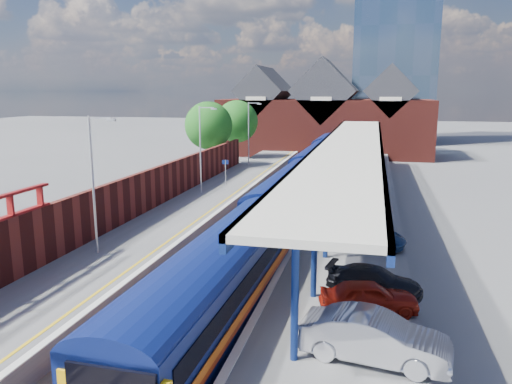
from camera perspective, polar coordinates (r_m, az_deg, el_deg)
ground at (r=47.47m, az=4.43°, el=0.27°), size 240.00×240.00×0.00m
ballast_bed at (r=37.84m, az=2.07°, el=-2.54°), size 6.00×76.00×0.06m
rails at (r=37.82m, az=2.07°, el=-2.40°), size 4.51×76.00×0.14m
left_platform at (r=39.14m, az=-5.85°, el=-1.41°), size 5.00×76.00×1.00m
right_platform at (r=37.07m, az=11.22°, el=-2.30°), size 6.00×76.00×1.00m
coping_left at (r=38.34m, az=-2.54°, el=-0.83°), size 0.30×76.00×0.05m
coping_right at (r=37.15m, az=6.85°, el=-1.30°), size 0.30×76.00×0.05m
yellow_line at (r=38.50m, az=-3.40°, el=-0.81°), size 0.14×76.00×0.01m
train at (r=43.04m, az=5.62°, el=1.97°), size 3.19×65.96×3.45m
canopy at (r=38.22m, az=10.83°, el=5.36°), size 4.50×52.00×4.48m
lamp_post_b at (r=26.16m, az=-17.92°, el=1.70°), size 1.48×0.18×7.00m
lamp_post_c at (r=40.56m, az=-6.21°, el=5.47°), size 1.48×0.18×7.00m
lamp_post_d at (r=55.84m, az=-0.71°, el=7.15°), size 1.48×0.18×7.00m
platform_sign at (r=42.32m, az=-3.50°, el=2.62°), size 0.55×0.08×2.50m
brick_wall at (r=33.92m, az=-13.65°, el=-0.30°), size 0.35×50.00×3.86m
station_building at (r=74.46m, az=7.88°, el=8.47°), size 30.00×12.12×13.78m
glass_tower at (r=96.71m, az=15.66°, el=17.59°), size 14.20×14.20×40.30m
tree_near at (r=54.92m, az=-5.32°, el=7.41°), size 5.20×5.20×8.10m
tree_far at (r=62.27m, az=-2.08°, el=7.92°), size 5.20×5.20×8.10m
parked_car_red at (r=19.50m, az=12.78°, el=-11.61°), size 3.90×2.33×1.24m
parked_car_silver at (r=16.35m, az=13.39°, el=-15.86°), size 4.76×2.30×1.50m
parked_car_dark at (r=21.28m, az=13.36°, el=-9.81°), size 4.10×2.27×1.12m
parked_car_blue at (r=27.30m, az=12.25°, el=-4.89°), size 4.74×2.98×1.22m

